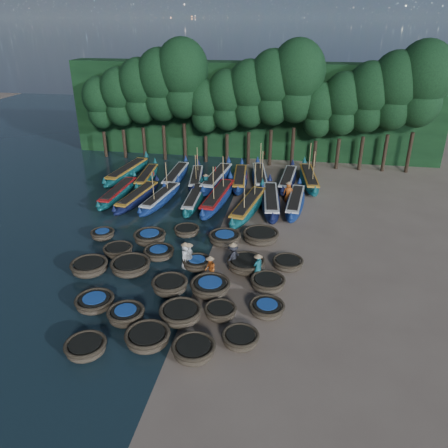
% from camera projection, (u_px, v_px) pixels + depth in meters
% --- Properties ---
extents(ground, '(120.00, 120.00, 0.00)m').
position_uv_depth(ground, '(210.00, 254.00, 28.95)').
color(ground, '#7B6A5A').
rests_on(ground, ground).
extents(foliage_wall, '(40.00, 3.00, 10.00)m').
position_uv_depth(foliage_wall, '(252.00, 110.00, 47.73)').
color(foliage_wall, black).
rests_on(foliage_wall, ground).
extents(coracle_1, '(2.24, 2.24, 0.71)m').
position_uv_depth(coracle_1, '(86.00, 348.00, 20.11)').
color(coracle_1, '#4E4131').
rests_on(coracle_1, ground).
extents(coracle_2, '(2.20, 2.20, 0.76)m').
position_uv_depth(coracle_2, '(148.00, 338.00, 20.69)').
color(coracle_2, '#4E4131').
rests_on(coracle_2, ground).
extents(coracle_3, '(2.37, 2.37, 0.75)m').
position_uv_depth(coracle_3, '(194.00, 350.00, 19.95)').
color(coracle_3, '#4E4131').
rests_on(coracle_3, ground).
extents(coracle_4, '(2.04, 2.04, 0.68)m').
position_uv_depth(coracle_4, '(240.00, 338.00, 20.71)').
color(coracle_4, '#4E4131').
rests_on(coracle_4, ground).
extents(coracle_5, '(2.32, 2.32, 0.69)m').
position_uv_depth(coracle_5, '(95.00, 302.00, 23.34)').
color(coracle_5, '#4E4131').
rests_on(coracle_5, ground).
extents(coracle_6, '(2.22, 2.22, 0.78)m').
position_uv_depth(coracle_6, '(126.00, 315.00, 22.26)').
color(coracle_6, '#4E4131').
rests_on(coracle_6, ground).
extents(coracle_7, '(2.71, 2.71, 0.80)m').
position_uv_depth(coracle_7, '(181.00, 314.00, 22.34)').
color(coracle_7, '#4E4131').
rests_on(coracle_7, ground).
extents(coracle_8, '(1.78, 1.78, 0.66)m').
position_uv_depth(coracle_8, '(220.00, 311.00, 22.64)').
color(coracle_8, '#4E4131').
rests_on(coracle_8, ground).
extents(coracle_9, '(2.22, 2.22, 0.68)m').
position_uv_depth(coracle_9, '(267.00, 308.00, 22.85)').
color(coracle_9, '#4E4131').
rests_on(coracle_9, ground).
extents(coracle_10, '(2.69, 2.69, 0.82)m').
position_uv_depth(coracle_10, '(89.00, 267.00, 26.50)').
color(coracle_10, '#4E4131').
rests_on(coracle_10, ground).
extents(coracle_11, '(2.77, 2.77, 0.81)m').
position_uv_depth(coracle_11, '(131.00, 266.00, 26.60)').
color(coracle_11, '#4E4131').
rests_on(coracle_11, ground).
extents(coracle_12, '(2.48, 2.48, 0.83)m').
position_uv_depth(coracle_12, '(170.00, 286.00, 24.64)').
color(coracle_12, '#4E4131').
rests_on(coracle_12, ground).
extents(coracle_13, '(2.63, 2.63, 0.76)m').
position_uv_depth(coracle_13, '(210.00, 287.00, 24.62)').
color(coracle_13, '#4E4131').
rests_on(coracle_13, ground).
extents(coracle_14, '(2.11, 2.11, 0.72)m').
position_uv_depth(coracle_14, '(268.00, 283.00, 25.02)').
color(coracle_14, '#4E4131').
rests_on(coracle_14, ground).
extents(coracle_15, '(2.24, 2.24, 0.65)m').
position_uv_depth(coracle_15, '(118.00, 250.00, 28.61)').
color(coracle_15, '#4E4131').
rests_on(coracle_15, ground).
extents(coracle_16, '(2.06, 2.06, 0.69)m').
position_uv_depth(coracle_16, '(159.00, 253.00, 28.25)').
color(coracle_16, '#4E4131').
rests_on(coracle_16, ground).
extents(coracle_17, '(2.19, 2.19, 0.72)m').
position_uv_depth(coracle_17, '(197.00, 263.00, 27.02)').
color(coracle_17, '#4E4131').
rests_on(coracle_17, ground).
extents(coracle_18, '(2.79, 2.79, 0.81)m').
position_uv_depth(coracle_18, '(246.00, 264.00, 26.80)').
color(coracle_18, '#4E4131').
rests_on(coracle_18, ground).
extents(coracle_19, '(2.06, 2.06, 0.63)m').
position_uv_depth(coracle_19, '(288.00, 263.00, 27.13)').
color(coracle_19, '#4E4131').
rests_on(coracle_19, ground).
extents(coracle_20, '(1.92, 1.92, 0.65)m').
position_uv_depth(coracle_20, '(103.00, 234.00, 30.71)').
color(coracle_20, '#4E4131').
rests_on(coracle_20, ground).
extents(coracle_21, '(2.26, 2.26, 0.83)m').
position_uv_depth(coracle_21, '(150.00, 237.00, 30.06)').
color(coracle_21, '#4E4131').
rests_on(coracle_21, ground).
extents(coracle_22, '(2.01, 2.01, 0.68)m').
position_uv_depth(coracle_22, '(187.00, 231.00, 31.17)').
color(coracle_22, '#4E4131').
rests_on(coracle_22, ground).
extents(coracle_23, '(2.38, 2.38, 0.78)m').
position_uv_depth(coracle_23, '(225.00, 238.00, 30.01)').
color(coracle_23, '#4E4131').
rests_on(coracle_23, ground).
extents(coracle_24, '(2.77, 2.77, 0.83)m').
position_uv_depth(coracle_24, '(261.00, 236.00, 30.24)').
color(coracle_24, '#4E4131').
rests_on(coracle_24, ground).
extents(long_boat_1, '(1.57, 7.90, 1.39)m').
position_uv_depth(long_boat_1, '(118.00, 193.00, 37.59)').
color(long_boat_1, '#0E4A52').
rests_on(long_boat_1, ground).
extents(long_boat_2, '(2.41, 7.73, 1.37)m').
position_uv_depth(long_boat_2, '(138.00, 197.00, 36.68)').
color(long_boat_2, '#10123A').
rests_on(long_boat_2, ground).
extents(long_boat_3, '(2.38, 7.78, 3.33)m').
position_uv_depth(long_boat_3, '(161.00, 198.00, 36.42)').
color(long_boat_3, navy).
rests_on(long_boat_3, ground).
extents(long_boat_4, '(1.63, 7.58, 1.33)m').
position_uv_depth(long_boat_4, '(194.00, 199.00, 36.31)').
color(long_boat_4, '#0E4A52').
rests_on(long_boat_4, ground).
extents(long_boat_5, '(2.33, 9.06, 3.86)m').
position_uv_depth(long_boat_5, '(218.00, 198.00, 36.30)').
color(long_boat_5, navy).
rests_on(long_boat_5, ground).
extents(long_boat_6, '(2.97, 8.79, 3.78)m').
position_uv_depth(long_boat_6, '(249.00, 206.00, 34.71)').
color(long_boat_6, '#0E4A52').
rests_on(long_boat_6, ground).
extents(long_boat_7, '(2.39, 8.70, 1.54)m').
position_uv_depth(long_boat_7, '(271.00, 201.00, 35.70)').
color(long_boat_7, '#10123A').
rests_on(long_boat_7, ground).
extents(long_boat_8, '(1.92, 8.04, 1.42)m').
position_uv_depth(long_boat_8, '(295.00, 202.00, 35.60)').
color(long_boat_8, navy).
rests_on(long_boat_8, ground).
extents(long_boat_9, '(2.57, 8.85, 1.57)m').
position_uv_depth(long_boat_9, '(127.00, 172.00, 42.46)').
color(long_boat_9, '#0E4A52').
rests_on(long_boat_9, ground).
extents(long_boat_10, '(1.98, 7.53, 1.33)m').
position_uv_depth(long_boat_10, '(147.00, 177.00, 41.40)').
color(long_boat_10, '#0E4A52').
rests_on(long_boat_10, ground).
extents(long_boat_11, '(1.56, 8.31, 1.46)m').
position_uv_depth(long_boat_11, '(176.00, 176.00, 41.46)').
color(long_boat_11, navy).
rests_on(long_boat_11, ground).
extents(long_boat_12, '(2.51, 7.50, 3.23)m').
position_uv_depth(long_boat_12, '(196.00, 179.00, 40.90)').
color(long_boat_12, '#10123A').
rests_on(long_boat_12, ground).
extents(long_boat_13, '(2.39, 8.97, 1.58)m').
position_uv_depth(long_boat_13, '(217.00, 179.00, 40.66)').
color(long_boat_13, navy).
rests_on(long_boat_13, ground).
extents(long_boat_14, '(2.16, 8.12, 1.44)m').
position_uv_depth(long_boat_14, '(240.00, 179.00, 40.72)').
color(long_boat_14, navy).
rests_on(long_boat_14, ground).
extents(long_boat_15, '(2.70, 8.21, 3.53)m').
position_uv_depth(long_boat_15, '(260.00, 177.00, 41.14)').
color(long_boat_15, navy).
rests_on(long_boat_15, ground).
extents(long_boat_16, '(2.02, 8.07, 1.42)m').
position_uv_depth(long_boat_16, '(288.00, 180.00, 40.58)').
color(long_boat_16, '#10123A').
rests_on(long_boat_16, ground).
extents(long_boat_17, '(2.47, 8.60, 3.67)m').
position_uv_depth(long_boat_17, '(309.00, 179.00, 40.66)').
color(long_boat_17, '#0E4A52').
rests_on(long_boat_17, ground).
extents(fisherman_0, '(0.72, 0.94, 1.91)m').
position_uv_depth(fisherman_0, '(186.00, 255.00, 26.92)').
color(fisherman_0, silver).
rests_on(fisherman_0, ground).
extents(fisherman_1, '(0.72, 0.71, 1.88)m').
position_uv_depth(fisherman_1, '(258.00, 267.00, 25.62)').
color(fisherman_1, '#175961').
rests_on(fisherman_1, ground).
extents(fisherman_2, '(0.86, 0.93, 1.72)m').
position_uv_depth(fisherman_2, '(210.00, 268.00, 25.69)').
color(fisherman_2, '#B64F18').
rests_on(fisherman_2, ground).
extents(fisherman_3, '(1.15, 1.30, 1.95)m').
position_uv_depth(fisherman_3, '(233.00, 256.00, 26.79)').
color(fisherman_3, black).
rests_on(fisherman_3, ground).
extents(fisherman_4, '(0.52, 1.00, 1.87)m').
position_uv_depth(fisherman_4, '(189.00, 255.00, 26.91)').
color(fisherman_4, silver).
rests_on(fisherman_4, ground).
extents(fisherman_5, '(1.54, 1.26, 1.85)m').
position_uv_depth(fisherman_5, '(206.00, 183.00, 38.73)').
color(fisherman_5, '#175961').
rests_on(fisherman_5, ground).
extents(fisherman_6, '(0.87, 0.60, 1.92)m').
position_uv_depth(fisherman_6, '(288.00, 192.00, 36.74)').
color(fisherman_6, '#B64F18').
rests_on(fisherman_6, ground).
extents(tree_0, '(3.68, 3.68, 8.68)m').
position_uv_depth(tree_0, '(100.00, 102.00, 46.68)').
color(tree_0, black).
rests_on(tree_0, ground).
extents(tree_1, '(4.09, 4.09, 9.65)m').
position_uv_depth(tree_1, '(120.00, 97.00, 46.04)').
color(tree_1, black).
rests_on(tree_1, ground).
extents(tree_2, '(4.51, 4.51, 10.63)m').
position_uv_depth(tree_2, '(140.00, 90.00, 45.39)').
color(tree_2, black).
rests_on(tree_2, ground).
extents(tree_3, '(4.92, 4.92, 11.60)m').
position_uv_depth(tree_3, '(161.00, 84.00, 44.74)').
color(tree_3, black).
rests_on(tree_3, ground).
extents(tree_4, '(5.34, 5.34, 12.58)m').
position_uv_depth(tree_4, '(182.00, 78.00, 44.10)').
color(tree_4, black).
rests_on(tree_4, ground).
extents(tree_5, '(3.68, 3.68, 8.68)m').
position_uv_depth(tree_5, '(205.00, 106.00, 44.90)').
color(tree_5, black).
rests_on(tree_5, ground).
extents(tree_6, '(4.09, 4.09, 9.65)m').
position_uv_depth(tree_6, '(227.00, 100.00, 44.25)').
color(tree_6, black).
rests_on(tree_6, ground).
extents(tree_7, '(4.51, 4.51, 10.63)m').
position_uv_depth(tree_7, '(250.00, 93.00, 43.60)').
color(tree_7, black).
rests_on(tree_7, ground).
extents(tree_8, '(4.92, 4.92, 11.60)m').
position_uv_depth(tree_8, '(273.00, 87.00, 42.96)').
color(tree_8, black).
rests_on(tree_8, ground).
extents(tree_9, '(5.34, 5.34, 12.58)m').
position_uv_depth(tree_9, '(297.00, 80.00, 42.31)').
color(tree_9, black).
rests_on(tree_9, ground).
extents(tree_10, '(3.68, 3.68, 8.68)m').
position_uv_depth(tree_10, '(319.00, 109.00, 43.11)').
color(tree_10, black).
rests_on(tree_10, ground).
extents(tree_11, '(4.09, 4.09, 9.65)m').
position_uv_depth(tree_11, '(343.00, 103.00, 42.46)').
color(tree_11, black).
rests_on(tree_11, ground).
extents(tree_12, '(4.51, 4.51, 10.63)m').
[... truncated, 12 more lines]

